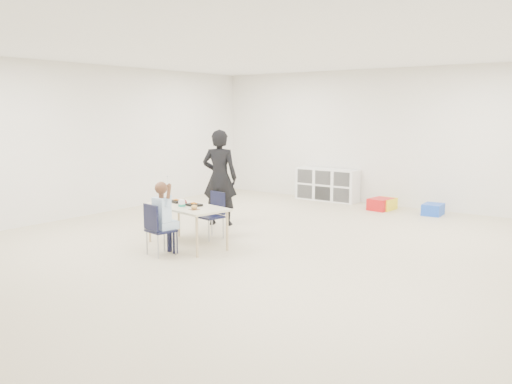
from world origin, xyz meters
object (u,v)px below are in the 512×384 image
Objects in this scene: child at (160,214)px; cubby_shelf at (327,185)px; adult at (220,178)px; table at (187,226)px; chair_near at (161,229)px.

cubby_shelf is (-0.41, 5.35, -0.21)m from child.
adult is (-0.23, -3.35, 0.47)m from cubby_shelf.
child reaches higher than table.
chair_near is 2.14m from adult.
chair_near is (0.05, -0.56, 0.06)m from table.
child is (0.00, 0.00, 0.20)m from chair_near.
adult is (-0.59, 1.43, 0.52)m from table.
chair_near is 0.43× the size of adult.
chair_near is 5.36m from cubby_shelf.
cubby_shelf is 3.39m from adult.
adult is at bearing -93.89° from cubby_shelf.
child is 0.68× the size of adult.
cubby_shelf is (-0.36, 4.78, 0.05)m from table.
table is at bearing 105.45° from chair_near.
adult reaches higher than table.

